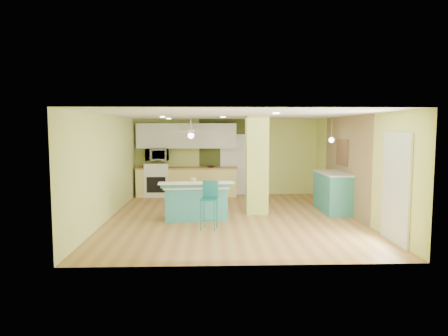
{
  "coord_description": "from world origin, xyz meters",
  "views": [
    {
      "loc": [
        -0.55,
        -9.66,
        2.16
      ],
      "look_at": [
        -0.19,
        0.4,
        1.18
      ],
      "focal_mm": 32.0,
      "sensor_mm": 36.0,
      "label": 1
    }
  ],
  "objects_px": {
    "fruit_bowl": "(211,166)",
    "canister": "(193,181)",
    "side_counter": "(333,192)",
    "peninsula": "(196,201)",
    "bar_stool": "(210,197)"
  },
  "relations": [
    {
      "from": "fruit_bowl",
      "to": "canister",
      "type": "xyz_separation_m",
      "value": [
        -0.44,
        -3.12,
        -0.08
      ]
    },
    {
      "from": "side_counter",
      "to": "canister",
      "type": "height_order",
      "value": "side_counter"
    },
    {
      "from": "side_counter",
      "to": "fruit_bowl",
      "type": "xyz_separation_m",
      "value": [
        -3.23,
        2.48,
        0.45
      ]
    },
    {
      "from": "fruit_bowl",
      "to": "canister",
      "type": "height_order",
      "value": "fruit_bowl"
    },
    {
      "from": "peninsula",
      "to": "fruit_bowl",
      "type": "bearing_deg",
      "value": 79.74
    },
    {
      "from": "peninsula",
      "to": "canister",
      "type": "relative_size",
      "value": 11.17
    },
    {
      "from": "bar_stool",
      "to": "side_counter",
      "type": "xyz_separation_m",
      "value": [
        3.26,
        1.78,
        -0.18
      ]
    },
    {
      "from": "bar_stool",
      "to": "peninsula",
      "type": "bearing_deg",
      "value": 121.11
    },
    {
      "from": "bar_stool",
      "to": "side_counter",
      "type": "height_order",
      "value": "bar_stool"
    },
    {
      "from": "side_counter",
      "to": "canister",
      "type": "relative_size",
      "value": 10.09
    },
    {
      "from": "bar_stool",
      "to": "canister",
      "type": "distance_m",
      "value": 1.23
    },
    {
      "from": "bar_stool",
      "to": "fruit_bowl",
      "type": "relative_size",
      "value": 3.87
    },
    {
      "from": "bar_stool",
      "to": "side_counter",
      "type": "relative_size",
      "value": 0.65
    },
    {
      "from": "bar_stool",
      "to": "side_counter",
      "type": "bearing_deg",
      "value": 40.97
    },
    {
      "from": "peninsula",
      "to": "side_counter",
      "type": "xyz_separation_m",
      "value": [
        3.59,
        0.81,
        0.09
      ]
    }
  ]
}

